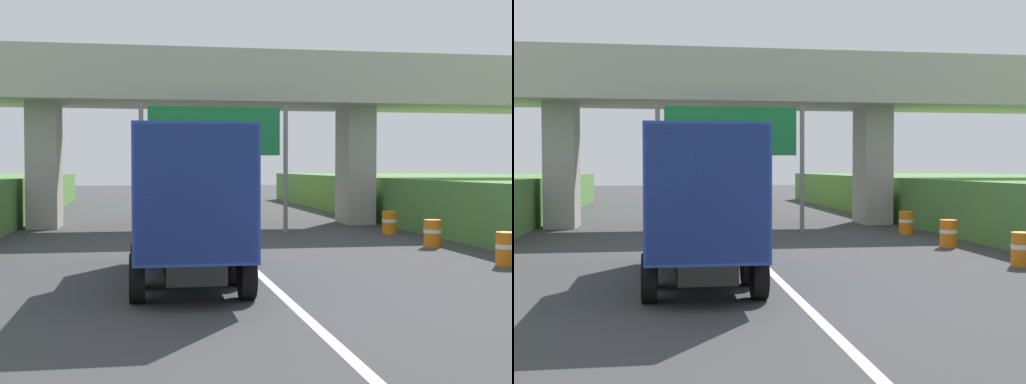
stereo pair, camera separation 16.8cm
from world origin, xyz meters
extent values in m
cube|color=white|center=(0.00, 24.72, 0.00)|extent=(0.20, 89.44, 0.01)
cube|color=#ADA89E|center=(0.00, 30.90, 5.94)|extent=(40.00, 4.80, 1.10)
cube|color=#ADA89E|center=(0.00, 28.68, 7.04)|extent=(40.00, 0.36, 1.10)
cube|color=#ADA89E|center=(0.00, 33.12, 7.04)|extent=(40.00, 0.36, 1.10)
cube|color=#9F9A91|center=(-7.00, 30.90, 2.70)|extent=(1.30, 2.20, 5.39)
cube|color=#9F9A91|center=(7.00, 30.90, 2.70)|extent=(1.30, 2.20, 5.39)
cylinder|color=slate|center=(-2.85, 26.96, 2.55)|extent=(0.18, 0.18, 5.09)
cylinder|color=slate|center=(2.85, 26.96, 2.55)|extent=(0.18, 0.18, 5.09)
cube|color=#167238|center=(0.00, 26.96, 4.04)|extent=(5.20, 0.12, 1.90)
cube|color=white|center=(0.00, 26.94, 4.04)|extent=(4.89, 0.01, 1.67)
cube|color=black|center=(-1.84, 15.92, 0.66)|extent=(1.10, 7.30, 0.36)
cube|color=#233D9E|center=(-1.84, 18.52, 1.89)|extent=(2.10, 2.10, 2.10)
cube|color=#2D3842|center=(-1.84, 19.54, 2.19)|extent=(1.89, 0.06, 0.90)
cube|color=#233D9E|center=(-1.84, 14.87, 2.14)|extent=(2.30, 5.20, 2.60)
cube|color=navy|center=(-1.84, 12.29, 2.14)|extent=(2.21, 0.04, 2.50)
cylinder|color=black|center=(-2.81, 18.52, 0.48)|extent=(0.30, 0.96, 0.96)
cylinder|color=black|center=(-0.87, 18.52, 0.48)|extent=(0.30, 0.96, 0.96)
cylinder|color=black|center=(-2.91, 13.44, 0.48)|extent=(0.30, 0.96, 0.96)
cylinder|color=black|center=(-0.77, 13.44, 0.48)|extent=(0.30, 0.96, 0.96)
cylinder|color=black|center=(-2.91, 15.13, 0.48)|extent=(0.30, 0.96, 0.96)
cylinder|color=black|center=(-0.77, 15.13, 0.48)|extent=(0.30, 0.96, 0.96)
cube|color=black|center=(1.62, 42.82, 0.66)|extent=(1.10, 7.30, 0.36)
cube|color=gold|center=(1.62, 45.42, 1.89)|extent=(2.10, 2.10, 2.10)
cube|color=#2D3842|center=(1.62, 46.44, 2.19)|extent=(1.89, 0.06, 0.90)
cube|color=gold|center=(1.62, 41.77, 2.14)|extent=(2.30, 5.20, 2.60)
cube|color=#A88D16|center=(1.62, 39.19, 2.14)|extent=(2.21, 0.04, 2.50)
cylinder|color=black|center=(0.65, 45.42, 0.48)|extent=(0.30, 0.96, 0.96)
cylinder|color=black|center=(2.59, 45.42, 0.48)|extent=(0.30, 0.96, 0.96)
cylinder|color=black|center=(0.55, 40.34, 0.48)|extent=(0.30, 0.96, 0.96)
cylinder|color=black|center=(2.69, 40.34, 0.48)|extent=(0.30, 0.96, 0.96)
cylinder|color=black|center=(0.55, 42.03, 0.48)|extent=(0.30, 0.96, 0.96)
cylinder|color=black|center=(2.69, 42.03, 0.48)|extent=(0.30, 0.96, 0.96)
cylinder|color=orange|center=(6.73, 16.87, 0.45)|extent=(0.56, 0.56, 0.90)
cylinder|color=white|center=(6.73, 16.87, 0.52)|extent=(0.57, 0.57, 0.12)
cylinder|color=orange|center=(6.58, 21.26, 0.45)|extent=(0.56, 0.56, 0.90)
cylinder|color=white|center=(6.58, 21.26, 0.52)|extent=(0.57, 0.57, 0.12)
cylinder|color=orange|center=(6.73, 25.64, 0.45)|extent=(0.56, 0.56, 0.90)
cylinder|color=white|center=(6.73, 25.64, 0.52)|extent=(0.57, 0.57, 0.12)
camera|label=1|loc=(-2.80, 0.07, 2.62)|focal=48.17mm
camera|label=2|loc=(-2.63, 0.05, 2.62)|focal=48.17mm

